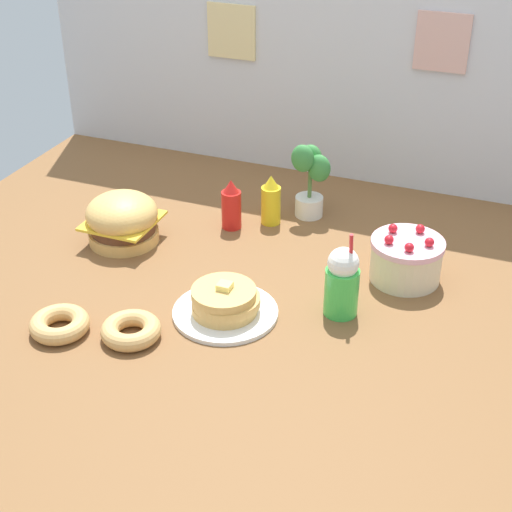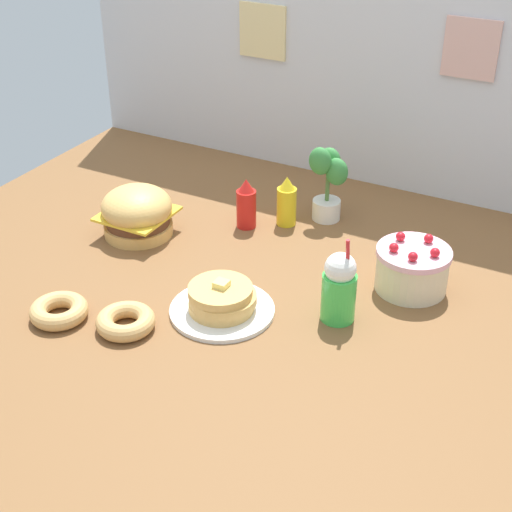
# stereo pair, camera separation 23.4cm
# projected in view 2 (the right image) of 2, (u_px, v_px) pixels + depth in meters

# --- Properties ---
(ground_plane) EXTENTS (2.42, 2.00, 0.02)m
(ground_plane) POSITION_uv_depth(u_px,v_px,m) (229.00, 296.00, 2.45)
(ground_plane) COLOR brown
(back_wall) EXTENTS (2.42, 0.04, 0.98)m
(back_wall) POSITION_uv_depth(u_px,v_px,m) (355.00, 60.00, 2.94)
(back_wall) COLOR silver
(back_wall) RESTS_ON ground_plane
(burger) EXTENTS (0.25, 0.25, 0.18)m
(burger) POSITION_uv_depth(u_px,v_px,m) (137.00, 212.00, 2.73)
(burger) COLOR #DBA859
(burger) RESTS_ON ground_plane
(pancake_stack) EXTENTS (0.32, 0.32, 0.11)m
(pancake_stack) POSITION_uv_depth(u_px,v_px,m) (222.00, 302.00, 2.33)
(pancake_stack) COLOR white
(pancake_stack) RESTS_ON ground_plane
(layer_cake) EXTENTS (0.24, 0.24, 0.17)m
(layer_cake) POSITION_uv_depth(u_px,v_px,m) (412.00, 269.00, 2.43)
(layer_cake) COLOR beige
(layer_cake) RESTS_ON ground_plane
(ketchup_bottle) EXTENTS (0.07, 0.07, 0.19)m
(ketchup_bottle) POSITION_uv_depth(u_px,v_px,m) (246.00, 205.00, 2.78)
(ketchup_bottle) COLOR red
(ketchup_bottle) RESTS_ON ground_plane
(mustard_bottle) EXTENTS (0.07, 0.07, 0.19)m
(mustard_bottle) POSITION_uv_depth(u_px,v_px,m) (287.00, 202.00, 2.80)
(mustard_bottle) COLOR yellow
(mustard_bottle) RESTS_ON ground_plane
(cream_soda_cup) EXTENTS (0.10, 0.10, 0.29)m
(cream_soda_cup) POSITION_uv_depth(u_px,v_px,m) (339.00, 287.00, 2.27)
(cream_soda_cup) COLOR green
(cream_soda_cup) RESTS_ON ground_plane
(donut_pink_glaze) EXTENTS (0.18, 0.18, 0.05)m
(donut_pink_glaze) POSITION_uv_depth(u_px,v_px,m) (59.00, 310.00, 2.31)
(donut_pink_glaze) COLOR tan
(donut_pink_glaze) RESTS_ON ground_plane
(donut_chocolate) EXTENTS (0.18, 0.18, 0.05)m
(donut_chocolate) POSITION_uv_depth(u_px,v_px,m) (126.00, 321.00, 2.27)
(donut_chocolate) COLOR tan
(donut_chocolate) RESTS_ON ground_plane
(potted_plant) EXTENTS (0.14, 0.11, 0.29)m
(potted_plant) POSITION_uv_depth(u_px,v_px,m) (328.00, 181.00, 2.80)
(potted_plant) COLOR white
(potted_plant) RESTS_ON ground_plane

